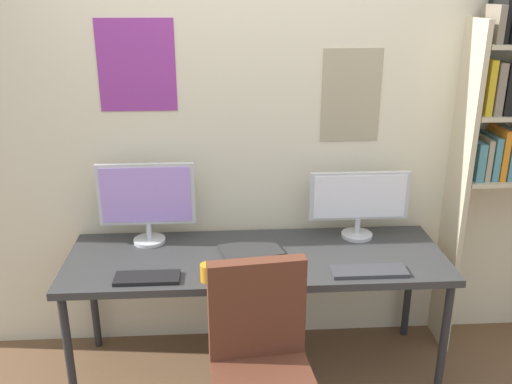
{
  "coord_description": "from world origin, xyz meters",
  "views": [
    {
      "loc": [
        -0.17,
        -2.11,
        2.11
      ],
      "look_at": [
        0.0,
        0.65,
        1.09
      ],
      "focal_mm": 39.05,
      "sensor_mm": 36.0,
      "label": 1
    }
  ],
  "objects_px": {
    "desk": "(257,264)",
    "monitor_left": "(147,199)",
    "monitor_right": "(359,200)",
    "computer_mouse": "(256,268)",
    "coffee_mug": "(208,273)",
    "keyboard_right": "(369,271)",
    "laptop_closed": "(251,251)",
    "keyboard_left": "(147,278)"
  },
  "relations": [
    {
      "from": "desk",
      "to": "monitor_left",
      "type": "relative_size",
      "value": 3.81
    },
    {
      "from": "monitor_left",
      "to": "keyboard_left",
      "type": "height_order",
      "value": "monitor_left"
    },
    {
      "from": "laptop_closed",
      "to": "coffee_mug",
      "type": "height_order",
      "value": "coffee_mug"
    },
    {
      "from": "laptop_closed",
      "to": "computer_mouse",
      "type": "bearing_deg",
      "value": -101.9
    },
    {
      "from": "monitor_right",
      "to": "laptop_closed",
      "type": "xyz_separation_m",
      "value": [
        -0.63,
        -0.18,
        -0.21
      ]
    },
    {
      "from": "keyboard_right",
      "to": "computer_mouse",
      "type": "relative_size",
      "value": 4.02
    },
    {
      "from": "monitor_right",
      "to": "computer_mouse",
      "type": "distance_m",
      "value": 0.75
    },
    {
      "from": "desk",
      "to": "keyboard_left",
      "type": "xyz_separation_m",
      "value": [
        -0.56,
        -0.23,
        0.06
      ]
    },
    {
      "from": "monitor_right",
      "to": "laptop_closed",
      "type": "relative_size",
      "value": 1.79
    },
    {
      "from": "monitor_right",
      "to": "coffee_mug",
      "type": "bearing_deg",
      "value": -151.13
    },
    {
      "from": "laptop_closed",
      "to": "coffee_mug",
      "type": "relative_size",
      "value": 3.02
    },
    {
      "from": "keyboard_left",
      "to": "computer_mouse",
      "type": "relative_size",
      "value": 3.37
    },
    {
      "from": "monitor_left",
      "to": "monitor_right",
      "type": "distance_m",
      "value": 1.2
    },
    {
      "from": "monitor_right",
      "to": "computer_mouse",
      "type": "height_order",
      "value": "monitor_right"
    },
    {
      "from": "desk",
      "to": "monitor_right",
      "type": "bearing_deg",
      "value": 19.48
    },
    {
      "from": "monitor_right",
      "to": "monitor_left",
      "type": "bearing_deg",
      "value": 180.0
    },
    {
      "from": "monitor_left",
      "to": "keyboard_right",
      "type": "distance_m",
      "value": 1.27
    },
    {
      "from": "computer_mouse",
      "to": "laptop_closed",
      "type": "height_order",
      "value": "computer_mouse"
    },
    {
      "from": "monitor_left",
      "to": "keyboard_right",
      "type": "xyz_separation_m",
      "value": [
        1.16,
        -0.44,
        -0.25
      ]
    },
    {
      "from": "desk",
      "to": "monitor_left",
      "type": "distance_m",
      "value": 0.71
    },
    {
      "from": "monitor_left",
      "to": "laptop_closed",
      "type": "bearing_deg",
      "value": -17.42
    },
    {
      "from": "computer_mouse",
      "to": "coffee_mug",
      "type": "distance_m",
      "value": 0.26
    },
    {
      "from": "laptop_closed",
      "to": "monitor_right",
      "type": "bearing_deg",
      "value": 0.55
    },
    {
      "from": "computer_mouse",
      "to": "monitor_right",
      "type": "bearing_deg",
      "value": 31.77
    },
    {
      "from": "desk",
      "to": "coffee_mug",
      "type": "xyz_separation_m",
      "value": [
        -0.25,
        -0.26,
        0.1
      ]
    },
    {
      "from": "monitor_left",
      "to": "laptop_closed",
      "type": "xyz_separation_m",
      "value": [
        0.57,
        -0.18,
        -0.25
      ]
    },
    {
      "from": "coffee_mug",
      "to": "desk",
      "type": "bearing_deg",
      "value": 45.48
    },
    {
      "from": "desk",
      "to": "monitor_left",
      "type": "height_order",
      "value": "monitor_left"
    },
    {
      "from": "monitor_left",
      "to": "coffee_mug",
      "type": "height_order",
      "value": "monitor_left"
    },
    {
      "from": "monitor_left",
      "to": "computer_mouse",
      "type": "relative_size",
      "value": 5.59
    },
    {
      "from": "monitor_left",
      "to": "laptop_closed",
      "type": "distance_m",
      "value": 0.65
    },
    {
      "from": "monitor_left",
      "to": "keyboard_right",
      "type": "bearing_deg",
      "value": -20.87
    },
    {
      "from": "computer_mouse",
      "to": "laptop_closed",
      "type": "distance_m",
      "value": 0.2
    },
    {
      "from": "monitor_right",
      "to": "keyboard_right",
      "type": "xyz_separation_m",
      "value": [
        -0.04,
        -0.44,
        -0.22
      ]
    },
    {
      "from": "monitor_left",
      "to": "laptop_closed",
      "type": "height_order",
      "value": "monitor_left"
    },
    {
      "from": "desk",
      "to": "computer_mouse",
      "type": "relative_size",
      "value": 21.33
    },
    {
      "from": "keyboard_left",
      "to": "monitor_right",
      "type": "bearing_deg",
      "value": 20.87
    },
    {
      "from": "desk",
      "to": "laptop_closed",
      "type": "relative_size",
      "value": 6.4
    },
    {
      "from": "monitor_right",
      "to": "coffee_mug",
      "type": "xyz_separation_m",
      "value": [
        -0.85,
        -0.47,
        -0.18
      ]
    },
    {
      "from": "keyboard_right",
      "to": "laptop_closed",
      "type": "xyz_separation_m",
      "value": [
        -0.59,
        0.26,
        0.0
      ]
    },
    {
      "from": "keyboard_left",
      "to": "computer_mouse",
      "type": "distance_m",
      "value": 0.55
    },
    {
      "from": "desk",
      "to": "computer_mouse",
      "type": "bearing_deg",
      "value": -95.33
    }
  ]
}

